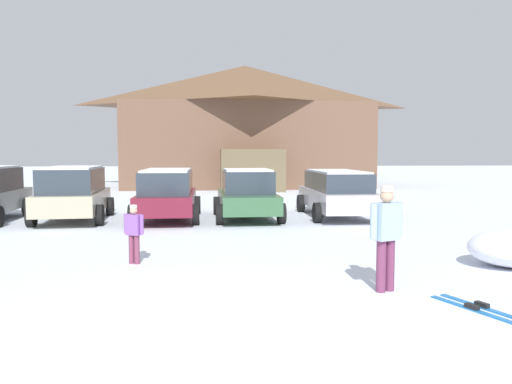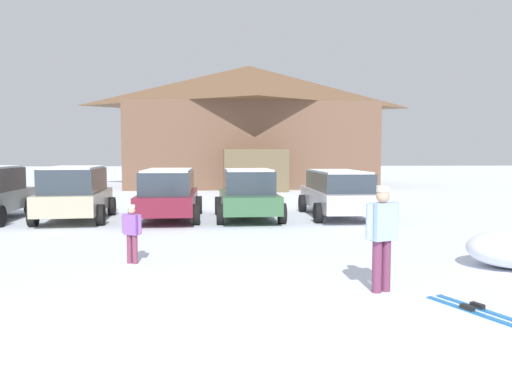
# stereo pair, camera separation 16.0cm
# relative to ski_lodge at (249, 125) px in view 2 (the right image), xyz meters

# --- Properties ---
(ground) EXTENTS (160.00, 160.00, 0.00)m
(ground) POSITION_rel_ski_lodge_xyz_m (-1.91, -28.17, -4.05)
(ground) COLOR silver
(ski_lodge) EXTENTS (16.04, 11.23, 8.00)m
(ski_lodge) POSITION_rel_ski_lodge_xyz_m (0.00, 0.00, 0.00)
(ski_lodge) COLOR brown
(ski_lodge) RESTS_ON ground
(parked_beige_suv) EXTENTS (2.40, 4.19, 1.75)m
(parked_beige_suv) POSITION_rel_ski_lodge_xyz_m (-6.57, -17.30, -3.12)
(parked_beige_suv) COLOR #B1A88C
(parked_beige_suv) RESTS_ON ground
(parked_maroon_van) EXTENTS (2.15, 4.58, 1.65)m
(parked_maroon_van) POSITION_rel_ski_lodge_xyz_m (-3.59, -17.19, -3.16)
(parked_maroon_van) COLOR maroon
(parked_maroon_van) RESTS_ON ground
(parked_green_coupe) EXTENTS (2.22, 4.18, 1.66)m
(parked_green_coupe) POSITION_rel_ski_lodge_xyz_m (-0.99, -17.33, -3.22)
(parked_green_coupe) COLOR #37623F
(parked_green_coupe) RESTS_ON ground
(parked_silver_wagon) EXTENTS (2.13, 4.80, 1.59)m
(parked_silver_wagon) POSITION_rel_ski_lodge_xyz_m (2.08, -16.95, -3.19)
(parked_silver_wagon) COLOR silver
(parked_silver_wagon) RESTS_ON ground
(skier_adult_in_blue_parka) EXTENTS (0.58, 0.38, 1.67)m
(skier_adult_in_blue_parka) POSITION_rel_ski_lodge_xyz_m (0.62, -26.12, -3.11)
(skier_adult_in_blue_parka) COLOR #6F3253
(skier_adult_in_blue_parka) RESTS_ON ground
(skier_child_in_purple_jacket) EXTENTS (0.40, 0.27, 1.16)m
(skier_child_in_purple_jacket) POSITION_rel_ski_lodge_xyz_m (-3.63, -23.80, -3.40)
(skier_child_in_purple_jacket) COLOR #7A3752
(skier_child_in_purple_jacket) RESTS_ON ground
(pair_of_skis) EXTENTS (0.84, 1.51, 0.08)m
(pair_of_skis) POSITION_rel_ski_lodge_xyz_m (1.60, -27.14, -4.03)
(pair_of_skis) COLOR #1C69B8
(pair_of_skis) RESTS_ON ground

